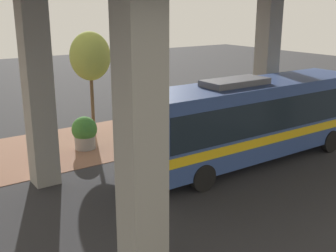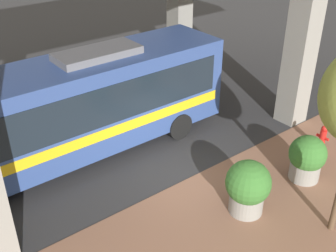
# 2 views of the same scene
# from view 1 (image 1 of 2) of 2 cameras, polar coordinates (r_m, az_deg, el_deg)

# --- Properties ---
(ground_plane) EXTENTS (80.00, 80.00, 0.00)m
(ground_plane) POSITION_cam_1_polar(r_m,az_deg,el_deg) (19.39, -0.29, -3.23)
(ground_plane) COLOR #2D2D30
(ground_plane) RESTS_ON ground
(sidewalk_strip) EXTENTS (6.00, 40.00, 0.02)m
(sidewalk_strip) POSITION_cam_1_polar(r_m,az_deg,el_deg) (21.80, -4.75, -1.06)
(sidewalk_strip) COLOR #845B47
(sidewalk_strip) RESTS_ON ground
(overpass) EXTENTS (9.40, 19.62, 7.43)m
(overpass) POSITION_cam_1_polar(r_m,az_deg,el_deg) (15.18, 8.61, 16.32)
(overpass) COLOR gray
(overpass) RESTS_ON ground
(bus) EXTENTS (2.57, 10.96, 3.64)m
(bus) POSITION_cam_1_polar(r_m,az_deg,el_deg) (17.74, 11.42, 1.28)
(bus) COLOR #334C8C
(bus) RESTS_ON ground
(fire_hydrant) EXTENTS (0.47, 0.23, 0.98)m
(fire_hydrant) POSITION_cam_1_polar(r_m,az_deg,el_deg) (18.52, -15.64, -3.15)
(fire_hydrant) COLOR red
(fire_hydrant) RESTS_ON ground
(planter_front) EXTENTS (1.28, 1.28, 1.66)m
(planter_front) POSITION_cam_1_polar(r_m,az_deg,el_deg) (20.69, -4.55, 0.47)
(planter_front) COLOR gray
(planter_front) RESTS_ON ground
(planter_middle) EXTENTS (1.16, 1.16, 1.53)m
(planter_middle) POSITION_cam_1_polar(r_m,az_deg,el_deg) (19.65, -11.23, -0.88)
(planter_middle) COLOR gray
(planter_middle) RESTS_ON ground
(street_tree_near) EXTENTS (2.00, 2.00, 5.21)m
(street_tree_near) POSITION_cam_1_polar(r_m,az_deg,el_deg) (21.21, -10.50, 9.24)
(street_tree_near) COLOR brown
(street_tree_near) RESTS_ON ground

